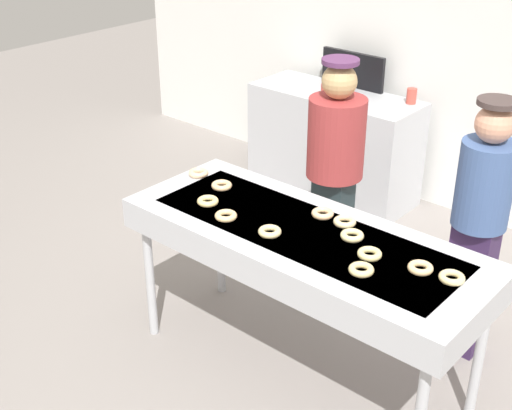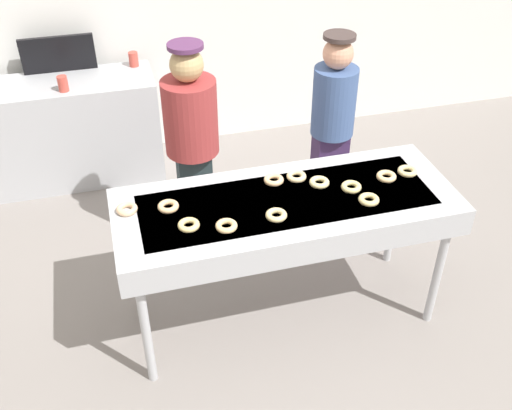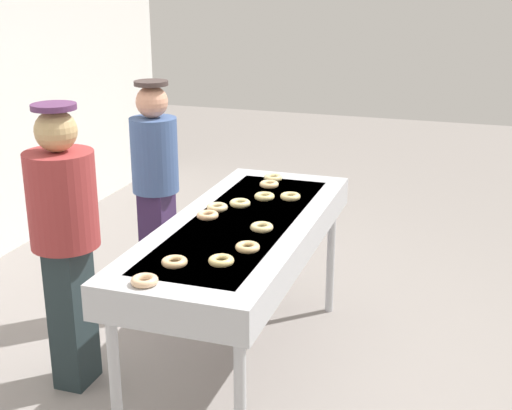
{
  "view_description": "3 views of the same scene",
  "coord_description": "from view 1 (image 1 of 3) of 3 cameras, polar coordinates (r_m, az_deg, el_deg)",
  "views": [
    {
      "loc": [
        1.95,
        -2.64,
        2.79
      ],
      "look_at": [
        -0.22,
        -0.14,
        1.1
      ],
      "focal_mm": 48.94,
      "sensor_mm": 36.0,
      "label": 1
    },
    {
      "loc": [
        -0.94,
        -2.74,
        3.04
      ],
      "look_at": [
        -0.22,
        -0.1,
        1.03
      ],
      "focal_mm": 41.78,
      "sensor_mm": 36.0,
      "label": 2
    },
    {
      "loc": [
        -3.5,
        -1.24,
        2.29
      ],
      "look_at": [
        -0.12,
        -0.12,
        1.1
      ],
      "focal_mm": 49.24,
      "sensor_mm": 36.0,
      "label": 3
    }
  ],
  "objects": [
    {
      "name": "plain_donut_8",
      "position": [
        3.7,
        7.86,
        -2.49
      ],
      "size": [
        0.15,
        0.15,
        0.04
      ],
      "primitive_type": "torus",
      "rotation": [
        0.0,
        0.0,
        2.86
      ],
      "color": "beige",
      "rests_on": "fryer_conveyor"
    },
    {
      "name": "plain_donut_9",
      "position": [
        4.03,
        -3.96,
        0.32
      ],
      "size": [
        0.15,
        0.15,
        0.04
      ],
      "primitive_type": "torus",
      "rotation": [
        0.0,
        0.0,
        2.92
      ],
      "color": "#F1D483",
      "rests_on": "fryer_conveyor"
    },
    {
      "name": "plain_donut_10",
      "position": [
        3.86,
        -2.48,
        -0.89
      ],
      "size": [
        0.18,
        0.18,
        0.04
      ],
      "primitive_type": "torus",
      "rotation": [
        0.0,
        0.0,
        2.3
      ],
      "color": "#EEC584",
      "rests_on": "fryer_conveyor"
    },
    {
      "name": "menu_display",
      "position": [
        6.22,
        7.92,
        10.9
      ],
      "size": [
        0.62,
        0.04,
        0.3
      ],
      "primitive_type": "cube",
      "color": "black",
      "rests_on": "prep_counter"
    },
    {
      "name": "plain_donut_1",
      "position": [
        3.42,
        8.6,
        -5.24
      ],
      "size": [
        0.13,
        0.13,
        0.04
      ],
      "primitive_type": "torus",
      "rotation": [
        0.0,
        0.0,
        1.53
      ],
      "color": "#E6CD84",
      "rests_on": "fryer_conveyor"
    },
    {
      "name": "plain_donut_3",
      "position": [
        3.7,
        1.13,
        -2.19
      ],
      "size": [
        0.15,
        0.15,
        0.04
      ],
      "primitive_type": "torus",
      "rotation": [
        0.0,
        0.0,
        0.25
      ],
      "color": "beige",
      "rests_on": "fryer_conveyor"
    },
    {
      "name": "fryer_conveyor",
      "position": [
        3.8,
        3.89,
        -3.3
      ],
      "size": [
        2.07,
        0.8,
        0.96
      ],
      "color": "#B7BABF",
      "rests_on": "ground"
    },
    {
      "name": "paper_cup_0",
      "position": [
        5.89,
        12.59,
        8.69
      ],
      "size": [
        0.08,
        0.08,
        0.13
      ],
      "primitive_type": "cylinder",
      "color": "#CC4C3F",
      "rests_on": "prep_counter"
    },
    {
      "name": "ground_plane",
      "position": [
        4.31,
        3.52,
        -13.33
      ],
      "size": [
        16.0,
        16.0,
        0.0
      ],
      "primitive_type": "plane",
      "color": "gray"
    },
    {
      "name": "paper_cup_1",
      "position": [
        5.9,
        5.72,
        9.23
      ],
      "size": [
        0.08,
        0.08,
        0.13
      ],
      "primitive_type": "cylinder",
      "color": "#CC4C3F",
      "rests_on": "prep_counter"
    },
    {
      "name": "worker_assistant",
      "position": [
        4.18,
        17.76,
        -1.14
      ],
      "size": [
        0.32,
        0.32,
        1.62
      ],
      "rotation": [
        0.0,
        0.0,
        2.95
      ],
      "color": "#332046",
      "rests_on": "ground"
    },
    {
      "name": "plain_donut_2",
      "position": [
        3.45,
        15.71,
        -5.73
      ],
      "size": [
        0.14,
        0.14,
        0.04
      ],
      "primitive_type": "torus",
      "rotation": [
        0.0,
        0.0,
        1.44
      ],
      "color": "#EBD48D",
      "rests_on": "fryer_conveyor"
    },
    {
      "name": "plain_donut_11",
      "position": [
        3.83,
        7.26,
        -1.37
      ],
      "size": [
        0.17,
        0.17,
        0.04
      ],
      "primitive_type": "torus",
      "rotation": [
        0.0,
        0.0,
        1.12
      ],
      "color": "beige",
      "rests_on": "fryer_conveyor"
    },
    {
      "name": "plain_donut_7",
      "position": [
        4.39,
        -4.73,
        2.63
      ],
      "size": [
        0.14,
        0.14,
        0.04
      ],
      "primitive_type": "torus",
      "rotation": [
        0.0,
        0.0,
        2.98
      ],
      "color": "#F1C192",
      "rests_on": "fryer_conveyor"
    },
    {
      "name": "prep_counter",
      "position": [
        6.23,
        6.32,
        5.0
      ],
      "size": [
        1.5,
        0.58,
        0.93
      ],
      "primitive_type": "cube",
      "color": "#B7BABF",
      "rests_on": "ground"
    },
    {
      "name": "plain_donut_0",
      "position": [
        3.9,
        5.46,
        -0.69
      ],
      "size": [
        0.17,
        0.17,
        0.04
      ],
      "primitive_type": "torus",
      "rotation": [
        0.0,
        0.0,
        2.68
      ],
      "color": "#F5C28A",
      "rests_on": "fryer_conveyor"
    },
    {
      "name": "worker_baker",
      "position": [
        4.62,
        6.47,
        3.57
      ],
      "size": [
        0.38,
        0.38,
        1.64
      ],
      "rotation": [
        0.0,
        0.0,
        3.06
      ],
      "color": "#212E31",
      "rests_on": "ground"
    },
    {
      "name": "plain_donut_6",
      "position": [
        3.55,
        9.25,
        -3.98
      ],
      "size": [
        0.14,
        0.14,
        0.04
      ],
      "primitive_type": "torus",
      "rotation": [
        0.0,
        0.0,
        1.66
      ],
      "color": "#E6D286",
      "rests_on": "fryer_conveyor"
    },
    {
      "name": "plain_donut_5",
      "position": [
        4.21,
        -2.83,
        1.61
      ],
      "size": [
        0.17,
        0.17,
        0.04
      ],
      "primitive_type": "torus",
      "rotation": [
        0.0,
        0.0,
        1.09
      ],
      "color": "#F2C387",
      "rests_on": "fryer_conveyor"
    },
    {
      "name": "plain_donut_4",
      "position": [
        3.49,
        13.29,
        -5.02
      ],
      "size": [
        0.17,
        0.17,
        0.04
      ],
      "primitive_type": "torus",
      "rotation": [
        0.0,
        0.0,
        0.52
      ],
      "color": "#F0C88A",
      "rests_on": "fryer_conveyor"
    }
  ]
}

